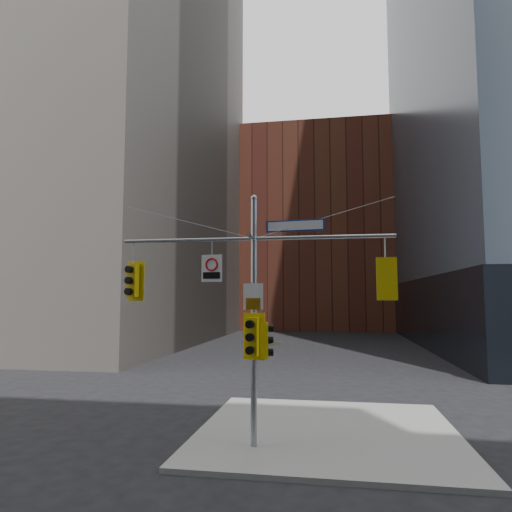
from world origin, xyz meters
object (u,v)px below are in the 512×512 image
(traffic_light_west_arm, at_px, (133,281))
(traffic_light_east_arm, at_px, (386,279))
(traffic_light_pole_side, at_px, (265,340))
(traffic_light_pole_front, at_px, (252,337))
(signal_assembly, at_px, (254,293))
(street_sign_blade, at_px, (295,226))
(regulatory_sign_arm, at_px, (212,267))

(traffic_light_west_arm, xyz_separation_m, traffic_light_east_arm, (7.42, -0.01, 0.00))
(traffic_light_pole_side, xyz_separation_m, traffic_light_pole_front, (-0.32, -0.28, 0.12))
(signal_assembly, relative_size, traffic_light_pole_side, 7.86)
(signal_assembly, xyz_separation_m, traffic_light_west_arm, (-3.73, 0.01, 0.38))
(traffic_light_pole_side, distance_m, street_sign_blade, 3.39)
(signal_assembly, height_order, traffic_light_east_arm, signal_assembly)
(traffic_light_west_arm, bearing_deg, signal_assembly, 11.84)
(traffic_light_west_arm, distance_m, regulatory_sign_arm, 2.50)
(traffic_light_pole_side, height_order, traffic_light_pole_front, traffic_light_pole_front)
(signal_assembly, bearing_deg, traffic_light_west_arm, 179.80)
(regulatory_sign_arm, bearing_deg, street_sign_blade, 6.95)
(signal_assembly, relative_size, traffic_light_west_arm, 6.51)
(traffic_light_pole_front, distance_m, street_sign_blade, 3.38)
(traffic_light_pole_front, bearing_deg, regulatory_sign_arm, 177.21)
(street_sign_blade, bearing_deg, traffic_light_pole_front, -160.19)
(signal_assembly, bearing_deg, regulatory_sign_arm, -179.08)
(traffic_light_west_arm, relative_size, traffic_light_east_arm, 1.05)
(traffic_light_pole_side, height_order, regulatory_sign_arm, regulatory_sign_arm)
(street_sign_blade, height_order, regulatory_sign_arm, street_sign_blade)
(traffic_light_west_arm, height_order, regulatory_sign_arm, regulatory_sign_arm)
(traffic_light_west_arm, distance_m, traffic_light_east_arm, 7.42)
(signal_assembly, xyz_separation_m, traffic_light_east_arm, (3.69, 0.00, 0.38))
(traffic_light_pole_side, bearing_deg, traffic_light_east_arm, -104.28)
(traffic_light_east_arm, distance_m, traffic_light_pole_side, 3.78)
(traffic_light_east_arm, height_order, regulatory_sign_arm, regulatory_sign_arm)
(signal_assembly, bearing_deg, street_sign_blade, 0.15)
(traffic_light_west_arm, xyz_separation_m, traffic_light_pole_front, (3.73, -0.28, -1.60))
(traffic_light_west_arm, xyz_separation_m, traffic_light_pole_side, (4.05, 0.00, -1.72))
(traffic_light_east_arm, relative_size, regulatory_sign_arm, 1.47)
(signal_assembly, height_order, traffic_light_pole_side, signal_assembly)
(traffic_light_pole_side, xyz_separation_m, regulatory_sign_arm, (-1.58, -0.04, 2.10))
(traffic_light_pole_front, bearing_deg, traffic_light_west_arm, -175.99)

